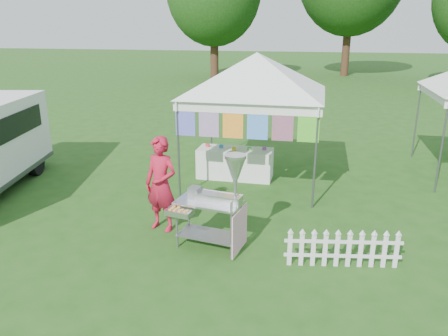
# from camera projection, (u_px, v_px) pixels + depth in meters

# --- Properties ---
(ground) EXTENTS (120.00, 120.00, 0.00)m
(ground) POSITION_uv_depth(u_px,v_px,m) (222.00, 248.00, 7.32)
(ground) COLOR #204D16
(ground) RESTS_ON ground
(canopy_main) EXTENTS (4.24, 4.24, 3.45)m
(canopy_main) POSITION_uv_depth(u_px,v_px,m) (257.00, 53.00, 9.63)
(canopy_main) COLOR #59595E
(canopy_main) RESTS_ON ground
(donut_cart) EXTENTS (1.29, 0.80, 1.65)m
(donut_cart) POSITION_uv_depth(u_px,v_px,m) (218.00, 195.00, 7.01)
(donut_cart) COLOR gray
(donut_cart) RESTS_ON ground
(vendor) EXTENTS (0.72, 0.57, 1.74)m
(vendor) POSITION_uv_depth(u_px,v_px,m) (161.00, 184.00, 7.77)
(vendor) COLOR #B11530
(vendor) RESTS_ON ground
(picket_fence) EXTENTS (1.78, 0.33, 0.56)m
(picket_fence) POSITION_uv_depth(u_px,v_px,m) (343.00, 250.00, 6.68)
(picket_fence) COLOR white
(picket_fence) RESTS_ON ground
(display_table) EXTENTS (1.80, 0.70, 0.72)m
(display_table) POSITION_uv_depth(u_px,v_px,m) (235.00, 163.00, 10.64)
(display_table) COLOR white
(display_table) RESTS_ON ground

